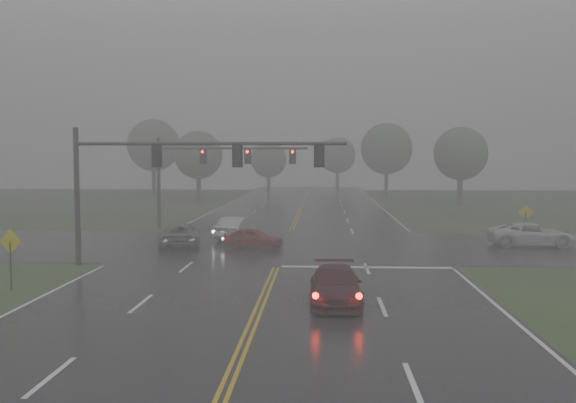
# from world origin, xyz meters

# --- Properties ---
(ground) EXTENTS (180.00, 180.00, 0.00)m
(ground) POSITION_xyz_m (0.00, 0.00, 0.00)
(ground) COLOR #29411B
(ground) RESTS_ON ground
(main_road) EXTENTS (18.00, 160.00, 0.02)m
(main_road) POSITION_xyz_m (0.00, 20.00, 0.00)
(main_road) COLOR black
(main_road) RESTS_ON ground
(cross_street) EXTENTS (120.00, 14.00, 0.02)m
(cross_street) POSITION_xyz_m (0.00, 22.00, 0.00)
(cross_street) COLOR black
(cross_street) RESTS_ON ground
(stop_bar) EXTENTS (8.50, 0.50, 0.01)m
(stop_bar) POSITION_xyz_m (4.50, 14.40, 0.00)
(stop_bar) COLOR silver
(stop_bar) RESTS_ON ground
(sedan_maroon) EXTENTS (1.94, 4.72, 1.37)m
(sedan_maroon) POSITION_xyz_m (2.79, 6.43, 0.00)
(sedan_maroon) COLOR #350910
(sedan_maroon) RESTS_ON ground
(sedan_red) EXTENTS (3.86, 2.33, 1.23)m
(sedan_red) POSITION_xyz_m (-1.85, 20.80, 0.00)
(sedan_red) COLOR maroon
(sedan_red) RESTS_ON ground
(sedan_silver) EXTENTS (2.40, 4.85, 1.53)m
(sedan_silver) POSITION_xyz_m (-3.42, 24.84, 0.00)
(sedan_silver) COLOR #ADAFB5
(sedan_silver) RESTS_ON ground
(car_grey) EXTENTS (3.22, 5.44, 1.42)m
(car_grey) POSITION_xyz_m (-6.48, 21.60, 0.00)
(car_grey) COLOR #54565B
(car_grey) RESTS_ON ground
(pickup_white) EXTENTS (5.24, 2.48, 1.44)m
(pickup_white) POSITION_xyz_m (15.19, 22.55, 0.00)
(pickup_white) COLOR silver
(pickup_white) RESTS_ON ground
(signal_gantry_near) EXTENTS (13.83, 0.31, 7.01)m
(signal_gantry_near) POSITION_xyz_m (-5.87, 14.58, 4.96)
(signal_gantry_near) COLOR black
(signal_gantry_near) RESTS_ON ground
(signal_gantry_far) EXTENTS (11.52, 0.35, 6.99)m
(signal_gantry_far) POSITION_xyz_m (-6.70, 30.99, 4.88)
(signal_gantry_far) COLOR black
(signal_gantry_far) RESTS_ON ground
(sign_diamond_west) EXTENTS (1.05, 0.28, 2.57)m
(sign_diamond_west) POSITION_xyz_m (-10.57, 8.20, 1.73)
(sign_diamond_west) COLOR black
(sign_diamond_west) RESTS_ON ground
(sign_diamond_east) EXTENTS (1.03, 0.14, 2.47)m
(sign_diamond_east) POSITION_xyz_m (15.39, 24.45, 1.67)
(sign_diamond_east) COLOR black
(sign_diamond_east) RESTS_ON ground
(tree_nw_a) EXTENTS (5.92, 5.92, 8.70)m
(tree_nw_a) POSITION_xyz_m (-12.86, 60.60, 5.72)
(tree_nw_a) COLOR #322920
(tree_nw_a) RESTS_ON ground
(tree_ne_a) EXTENTS (6.81, 6.81, 10.01)m
(tree_ne_a) POSITION_xyz_m (10.79, 68.21, 6.59)
(tree_ne_a) COLOR #322920
(tree_ne_a) RESTS_ON ground
(tree_n_mid) EXTENTS (5.26, 5.26, 7.72)m
(tree_n_mid) POSITION_xyz_m (-5.60, 76.88, 5.07)
(tree_n_mid) COLOR #322920
(tree_n_mid) RESTS_ON ground
(tree_e_near) EXTENTS (6.09, 6.09, 8.94)m
(tree_e_near) POSITION_xyz_m (18.01, 56.57, 5.88)
(tree_e_near) COLOR #322920
(tree_e_near) RESTS_ON ground
(tree_nw_b) EXTENTS (7.38, 7.38, 10.85)m
(tree_nw_b) POSITION_xyz_m (-21.54, 72.33, 7.14)
(tree_nw_b) COLOR #322920
(tree_nw_b) RESTS_ON ground
(tree_n_far) EXTENTS (5.98, 5.98, 8.79)m
(tree_n_far) POSITION_xyz_m (4.81, 88.52, 5.77)
(tree_n_far) COLOR #322920
(tree_n_far) RESTS_ON ground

